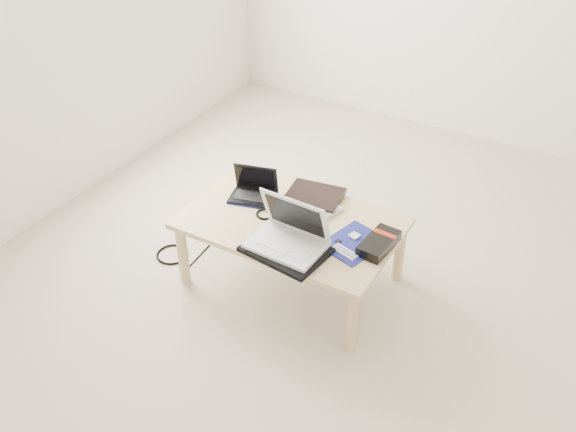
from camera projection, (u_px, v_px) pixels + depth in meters
The scene contains 13 objects.
ground at pixel (360, 288), 3.49m from camera, with size 4.00×4.00×0.00m, color #C2B49D.
coffee_table at pixel (292, 228), 3.34m from camera, with size 1.10×0.70×0.40m.
book at pixel (314, 196), 3.47m from camera, with size 0.33×0.29×0.03m.
netbook at pixel (254, 191), 3.48m from camera, with size 0.28×0.23×0.18m.
tablet at pixel (294, 210), 3.38m from camera, with size 0.24×0.19×0.01m.
remote at pixel (327, 216), 3.34m from camera, with size 0.10×0.22×0.02m.
neoprene_sleeve at pixel (286, 250), 3.10m from camera, with size 0.39×0.29×0.02m, color black.
white_laptop at pixel (289, 235), 3.10m from camera, with size 0.37×0.27×0.25m.
motherboard at pixel (354, 243), 3.16m from camera, with size 0.31×0.35×0.01m.
gpu_box at pixel (379, 243), 3.12m from camera, with size 0.15×0.26×0.05m.
cable_coil at pixel (265, 214), 3.35m from camera, with size 0.10×0.10×0.01m, color black.
floor_cable_coil at pixel (172, 254), 3.71m from camera, with size 0.19×0.19×0.01m, color black.
floor_cable_trail at pixel (201, 254), 3.72m from camera, with size 0.01×0.01×0.38m, color black.
Camera 1 is at (0.96, -2.46, 2.35)m, focal length 40.00 mm.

